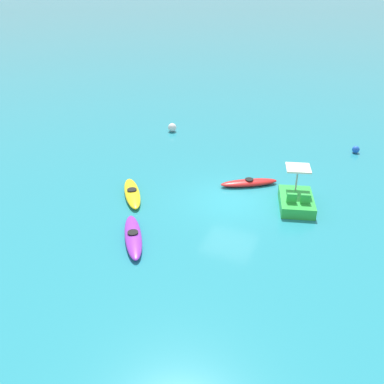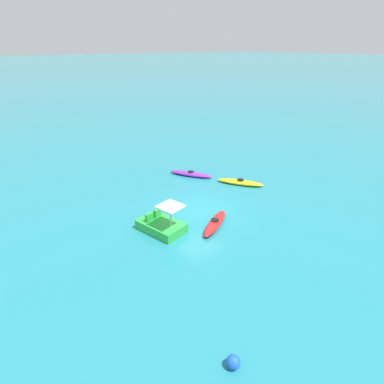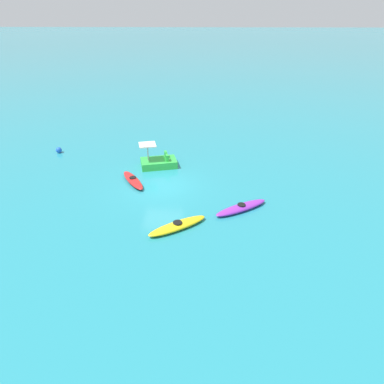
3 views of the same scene
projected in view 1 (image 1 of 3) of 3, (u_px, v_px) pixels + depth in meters
The scene contains 7 objects.
ground_plane at pixel (232, 200), 19.67m from camera, with size 600.00×600.00×0.00m, color teal.
kayak_yellow at pixel (132, 193), 19.98m from camera, with size 3.00×2.44×0.37m.
kayak_red at pixel (249, 183), 20.98m from camera, with size 2.12×2.84×0.37m.
kayak_purple at pixel (133, 236), 16.67m from camera, with size 3.09×2.36×0.37m.
pedal_boat_green at pixel (296, 200), 19.01m from camera, with size 2.71×2.08×1.68m.
buoy_blue at pixel (356, 149), 24.83m from camera, with size 0.44×0.44×0.44m, color blue.
buoy_white at pixel (172, 127), 28.21m from camera, with size 0.58×0.58×0.58m, color white.
Camera 1 is at (-16.65, -4.85, 9.49)m, focal length 38.69 mm.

